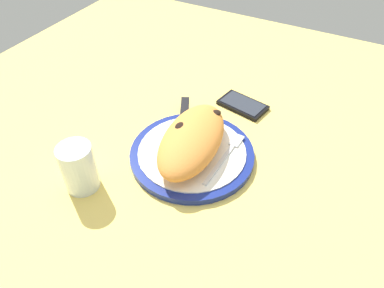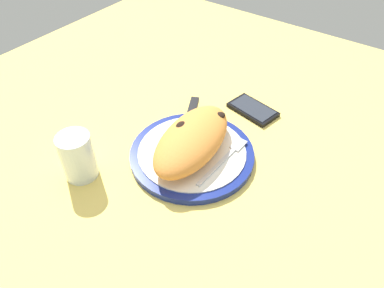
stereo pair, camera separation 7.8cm
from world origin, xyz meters
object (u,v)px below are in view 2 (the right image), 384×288
at_px(calzone, 192,140).
at_px(smartphone, 253,109).
at_px(fork, 226,157).
at_px(water_glass, 78,159).
at_px(knife, 190,119).
at_px(plate, 192,154).

distance_m(calzone, smartphone, 0.23).
bearing_deg(fork, water_glass, 131.69).
bearing_deg(water_glass, fork, -48.31).
bearing_deg(smartphone, fork, -167.71).
height_order(fork, water_glass, water_glass).
height_order(fork, knife, knife).
bearing_deg(calzone, water_glass, 138.41).
bearing_deg(water_glass, calzone, -41.59).
height_order(plate, knife, knife).
height_order(plate, calzone, calzone).
height_order(smartphone, water_glass, water_glass).
bearing_deg(water_glass, plate, -41.35).
relative_size(calzone, fork, 1.52).
bearing_deg(knife, calzone, -140.93).
xyz_separation_m(calzone, knife, (0.08, 0.07, -0.03)).
height_order(plate, smartphone, plate).
bearing_deg(plate, knife, 38.87).
xyz_separation_m(calzone, fork, (0.03, -0.07, -0.03)).
distance_m(plate, fork, 0.08).
xyz_separation_m(plate, knife, (0.08, 0.06, 0.01)).
relative_size(knife, water_glass, 2.14).
xyz_separation_m(calzone, smartphone, (0.22, -0.03, -0.05)).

